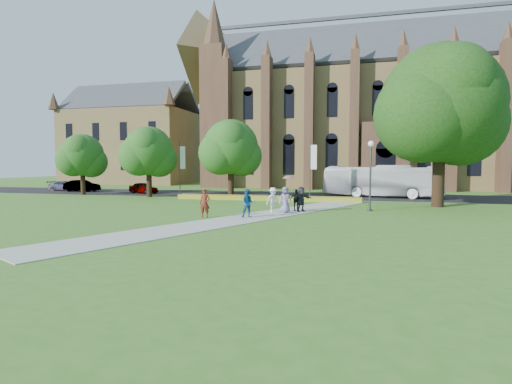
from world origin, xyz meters
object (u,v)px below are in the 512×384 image
(car_0, at_px, (143,188))
(car_2, at_px, (65,186))
(streetlamp, at_px, (371,167))
(pedestrian_0, at_px, (205,203))
(car_1, at_px, (82,186))
(tour_coach, at_px, (382,181))
(large_tree, at_px, (441,104))

(car_0, bearing_deg, car_2, 99.81)
(streetlamp, height_order, pedestrian_0, streetlamp)
(car_1, distance_m, pedestrian_0, 31.24)
(streetlamp, relative_size, car_2, 1.22)
(tour_coach, relative_size, car_2, 2.84)
(tour_coach, xyz_separation_m, car_2, (-40.18, 0.68, -1.07))
(streetlamp, bearing_deg, pedestrian_0, -147.66)
(car_0, bearing_deg, pedestrian_0, -121.19)
(large_tree, height_order, pedestrian_0, large_tree)
(tour_coach, distance_m, car_1, 36.58)
(tour_coach, relative_size, car_1, 2.72)
(tour_coach, height_order, car_1, tour_coach)
(large_tree, height_order, car_2, large_tree)
(streetlamp, distance_m, large_tree, 8.73)
(car_0, xyz_separation_m, pedestrian_0, (15.18, -18.52, 0.28))
(streetlamp, bearing_deg, car_0, 155.27)
(streetlamp, relative_size, tour_coach, 0.43)
(car_1, bearing_deg, large_tree, -103.60)
(tour_coach, relative_size, pedestrian_0, 6.58)
(car_0, relative_size, car_2, 0.91)
(streetlamp, height_order, car_1, streetlamp)
(car_2, height_order, pedestrian_0, pedestrian_0)
(car_0, xyz_separation_m, car_1, (-9.26, 0.95, 0.08))
(tour_coach, bearing_deg, pedestrian_0, 161.73)
(car_0, distance_m, car_1, 9.31)
(tour_coach, distance_m, car_0, 27.36)
(streetlamp, xyz_separation_m, car_2, (-38.60, 14.03, -2.65))
(large_tree, height_order, car_0, large_tree)
(pedestrian_0, bearing_deg, large_tree, 24.66)
(car_1, xyz_separation_m, car_2, (-3.62, 1.24, -0.12))
(car_1, height_order, car_2, car_1)
(streetlamp, bearing_deg, car_1, 159.91)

